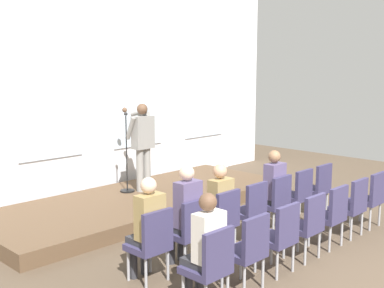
{
  "coord_description": "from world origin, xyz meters",
  "views": [
    {
      "loc": [
        -5.71,
        -2.42,
        2.65
      ],
      "look_at": [
        0.08,
        3.27,
        1.37
      ],
      "focal_mm": 45.56,
      "sensor_mm": 36.0,
      "label": 1
    }
  ],
  "objects_px": {
    "chair_r0_c3": "(251,208)",
    "chair_r0_c4": "(276,200)",
    "speaker": "(142,140)",
    "audience_r0_c1": "(185,211)",
    "audience_r0_c2": "(218,204)",
    "chair_r0_c5": "(298,193)",
    "audience_r0_c0": "(147,224)",
    "chair_r1_c4": "(331,213)",
    "chair_r0_c6": "(318,186)",
    "chair_r1_c5": "(352,204)",
    "chair_r0_c0": "(152,241)",
    "audience_r0_c4": "(272,187)",
    "chair_r1_c1": "(248,248)",
    "chair_r1_c2": "(280,234)",
    "chair_r1_c0": "(211,263)",
    "chair_r1_c3": "(307,223)",
    "mic_stand": "(127,175)",
    "chair_r0_c1": "(189,229)",
    "chair_r1_c6": "(371,196)",
    "audience_r1_c0": "(205,244)",
    "chair_r0_c2": "(222,218)"
  },
  "relations": [
    {
      "from": "chair_r1_c4",
      "to": "audience_r0_c0",
      "type": "bearing_deg",
      "value": 158.02
    },
    {
      "from": "chair_r0_c0",
      "to": "audience_r0_c1",
      "type": "bearing_deg",
      "value": 6.78
    },
    {
      "from": "speaker",
      "to": "audience_r0_c4",
      "type": "xyz_separation_m",
      "value": [
        0.39,
        -2.77,
        -0.5
      ]
    },
    {
      "from": "mic_stand",
      "to": "chair_r1_c4",
      "type": "xyz_separation_m",
      "value": [
        0.67,
        -3.98,
        -0.05
      ]
    },
    {
      "from": "audience_r0_c4",
      "to": "chair_r1_c1",
      "type": "distance_m",
      "value": 2.25
    },
    {
      "from": "mic_stand",
      "to": "chair_r0_c3",
      "type": "bearing_deg",
      "value": -89.74
    },
    {
      "from": "audience_r0_c0",
      "to": "chair_r0_c5",
      "type": "relative_size",
      "value": 1.42
    },
    {
      "from": "audience_r0_c0",
      "to": "chair_r0_c5",
      "type": "bearing_deg",
      "value": -1.41
    },
    {
      "from": "audience_r0_c1",
      "to": "chair_r1_c1",
      "type": "bearing_deg",
      "value": -90.0
    },
    {
      "from": "chair_r0_c6",
      "to": "chair_r1_c5",
      "type": "distance_m",
      "value": 1.18
    },
    {
      "from": "audience_r0_c0",
      "to": "chair_r1_c3",
      "type": "xyz_separation_m",
      "value": [
        1.97,
        -1.06,
        -0.2
      ]
    },
    {
      "from": "chair_r0_c0",
      "to": "chair_r1_c3",
      "type": "xyz_separation_m",
      "value": [
        1.97,
        -0.98,
        0.0
      ]
    },
    {
      "from": "audience_r0_c4",
      "to": "chair_r1_c1",
      "type": "bearing_deg",
      "value": -151.73
    },
    {
      "from": "speaker",
      "to": "audience_r0_c0",
      "type": "height_order",
      "value": "speaker"
    },
    {
      "from": "audience_r0_c1",
      "to": "chair_r0_c5",
      "type": "bearing_deg",
      "value": -1.7
    },
    {
      "from": "mic_stand",
      "to": "audience_r0_c4",
      "type": "height_order",
      "value": "mic_stand"
    },
    {
      "from": "chair_r0_c3",
      "to": "chair_r0_c4",
      "type": "distance_m",
      "value": 0.66
    },
    {
      "from": "chair_r1_c5",
      "to": "chair_r1_c6",
      "type": "height_order",
      "value": "same"
    },
    {
      "from": "chair_r0_c1",
      "to": "audience_r0_c1",
      "type": "height_order",
      "value": "audience_r0_c1"
    },
    {
      "from": "chair_r1_c0",
      "to": "chair_r1_c1",
      "type": "bearing_deg",
      "value": 0.0
    },
    {
      "from": "chair_r0_c6",
      "to": "chair_r1_c6",
      "type": "relative_size",
      "value": 1.0
    },
    {
      "from": "mic_stand",
      "to": "audience_r0_c1",
      "type": "distance_m",
      "value": 3.2
    },
    {
      "from": "chair_r0_c0",
      "to": "chair_r0_c1",
      "type": "xyz_separation_m",
      "value": [
        0.66,
        0.0,
        0.0
      ]
    },
    {
      "from": "audience_r0_c0",
      "to": "audience_r0_c1",
      "type": "distance_m",
      "value": 0.66
    },
    {
      "from": "speaker",
      "to": "audience_r0_c1",
      "type": "relative_size",
      "value": 1.24
    },
    {
      "from": "audience_r0_c1",
      "to": "chair_r1_c5",
      "type": "distance_m",
      "value": 2.84
    },
    {
      "from": "audience_r0_c4",
      "to": "chair_r1_c6",
      "type": "xyz_separation_m",
      "value": [
        1.31,
        -1.06,
        -0.21
      ]
    },
    {
      "from": "audience_r0_c0",
      "to": "chair_r0_c3",
      "type": "xyz_separation_m",
      "value": [
        1.97,
        -0.08,
        -0.2
      ]
    },
    {
      "from": "chair_r0_c5",
      "to": "chair_r0_c4",
      "type": "bearing_deg",
      "value": 180.0
    },
    {
      "from": "chair_r0_c5",
      "to": "chair_r1_c0",
      "type": "relative_size",
      "value": 1.0
    },
    {
      "from": "audience_r0_c0",
      "to": "audience_r0_c4",
      "type": "height_order",
      "value": "audience_r0_c4"
    },
    {
      "from": "audience_r0_c4",
      "to": "chair_r1_c3",
      "type": "relative_size",
      "value": 1.43
    },
    {
      "from": "chair_r1_c0",
      "to": "audience_r1_c0",
      "type": "distance_m",
      "value": 0.21
    },
    {
      "from": "chair_r0_c3",
      "to": "chair_r1_c1",
      "type": "relative_size",
      "value": 1.0
    },
    {
      "from": "chair_r1_c5",
      "to": "chair_r0_c4",
      "type": "bearing_deg",
      "value": 123.84
    },
    {
      "from": "chair_r1_c6",
      "to": "chair_r0_c2",
      "type": "bearing_deg",
      "value": 159.55
    },
    {
      "from": "chair_r1_c6",
      "to": "audience_r0_c0",
      "type": "bearing_deg",
      "value": 164.94
    },
    {
      "from": "audience_r0_c2",
      "to": "chair_r0_c5",
      "type": "distance_m",
      "value": 1.98
    },
    {
      "from": "chair_r0_c2",
      "to": "audience_r0_c4",
      "type": "bearing_deg",
      "value": 3.49
    },
    {
      "from": "chair_r0_c0",
      "to": "chair_r0_c5",
      "type": "height_order",
      "value": "same"
    },
    {
      "from": "chair_r1_c1",
      "to": "chair_r1_c2",
      "type": "height_order",
      "value": "same"
    },
    {
      "from": "audience_r0_c1",
      "to": "speaker",
      "type": "bearing_deg",
      "value": 60.38
    },
    {
      "from": "audience_r0_c0",
      "to": "chair_r1_c4",
      "type": "height_order",
      "value": "audience_r0_c0"
    },
    {
      "from": "chair_r0_c0",
      "to": "audience_r0_c4",
      "type": "xyz_separation_m",
      "value": [
        2.63,
        0.08,
        0.21
      ]
    },
    {
      "from": "audience_r0_c0",
      "to": "chair_r0_c6",
      "type": "distance_m",
      "value": 3.95
    },
    {
      "from": "audience_r0_c0",
      "to": "chair_r1_c5",
      "type": "bearing_deg",
      "value": -17.89
    },
    {
      "from": "chair_r0_c3",
      "to": "chair_r1_c3",
      "type": "height_order",
      "value": "same"
    },
    {
      "from": "chair_r0_c1",
      "to": "audience_r1_c0",
      "type": "height_order",
      "value": "audience_r1_c0"
    },
    {
      "from": "audience_r0_c4",
      "to": "chair_r0_c6",
      "type": "distance_m",
      "value": 1.33
    },
    {
      "from": "audience_r0_c4",
      "to": "audience_r1_c0",
      "type": "height_order",
      "value": "audience_r0_c4"
    }
  ]
}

